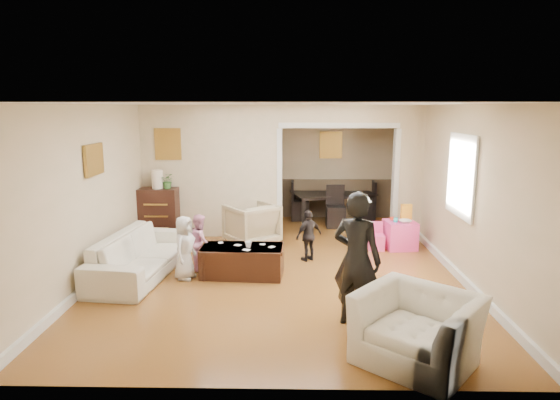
{
  "coord_description": "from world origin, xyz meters",
  "views": [
    {
      "loc": [
        0.15,
        -7.45,
        2.56
      ],
      "look_at": [
        0.0,
        0.2,
        1.05
      ],
      "focal_mm": 30.38,
      "sensor_mm": 36.0,
      "label": 1
    }
  ],
  "objects_px": {
    "dresser": "(159,214)",
    "child_kneel_b": "(200,242)",
    "armchair_back": "(252,224)",
    "dining_table": "(333,206)",
    "child_kneel_a": "(185,248)",
    "coffee_cup": "(248,245)",
    "play_table": "(400,235)",
    "coffee_table": "(242,261)",
    "cyan_cup": "(396,220)",
    "adult_person": "(357,260)",
    "table_lamp": "(157,179)",
    "sofa": "(141,254)",
    "armchair_front": "(417,329)",
    "child_toddler": "(309,235)"
  },
  "relations": [
    {
      "from": "coffee_cup",
      "to": "child_kneel_b",
      "type": "relative_size",
      "value": 0.12
    },
    {
      "from": "sofa",
      "to": "adult_person",
      "type": "relative_size",
      "value": 1.38
    },
    {
      "from": "coffee_cup",
      "to": "sofa",
      "type": "bearing_deg",
      "value": 178.17
    },
    {
      "from": "dining_table",
      "to": "coffee_cup",
      "type": "bearing_deg",
      "value": -127.57
    },
    {
      "from": "play_table",
      "to": "child_kneel_b",
      "type": "xyz_separation_m",
      "value": [
        -3.45,
        -1.19,
        0.19
      ]
    },
    {
      "from": "dining_table",
      "to": "child_kneel_b",
      "type": "distance_m",
      "value": 4.17
    },
    {
      "from": "child_kneel_a",
      "to": "table_lamp",
      "type": "bearing_deg",
      "value": 38.01
    },
    {
      "from": "child_kneel_a",
      "to": "coffee_cup",
      "type": "bearing_deg",
      "value": -70.16
    },
    {
      "from": "sofa",
      "to": "child_kneel_a",
      "type": "height_order",
      "value": "child_kneel_a"
    },
    {
      "from": "table_lamp",
      "to": "dining_table",
      "type": "distance_m",
      "value": 4.02
    },
    {
      "from": "armchair_front",
      "to": "child_kneel_a",
      "type": "distance_m",
      "value": 3.7
    },
    {
      "from": "coffee_cup",
      "to": "table_lamp",
      "type": "bearing_deg",
      "value": 132.96
    },
    {
      "from": "armchair_front",
      "to": "coffee_cup",
      "type": "distance_m",
      "value": 3.1
    },
    {
      "from": "sofa",
      "to": "cyan_cup",
      "type": "xyz_separation_m",
      "value": [
        4.22,
        1.44,
        0.22
      ]
    },
    {
      "from": "armchair_back",
      "to": "table_lamp",
      "type": "height_order",
      "value": "table_lamp"
    },
    {
      "from": "armchair_back",
      "to": "dining_table",
      "type": "distance_m",
      "value": 2.62
    },
    {
      "from": "armchair_back",
      "to": "cyan_cup",
      "type": "height_order",
      "value": "armchair_back"
    },
    {
      "from": "armchair_back",
      "to": "child_toddler",
      "type": "relative_size",
      "value": 0.98
    },
    {
      "from": "coffee_table",
      "to": "coffee_cup",
      "type": "xyz_separation_m",
      "value": [
        0.1,
        -0.05,
        0.28
      ]
    },
    {
      "from": "table_lamp",
      "to": "cyan_cup",
      "type": "xyz_separation_m",
      "value": [
        4.47,
        -0.57,
        -0.65
      ]
    },
    {
      "from": "sofa",
      "to": "armchair_back",
      "type": "bearing_deg",
      "value": -36.14
    },
    {
      "from": "armchair_front",
      "to": "dining_table",
      "type": "height_order",
      "value": "armchair_front"
    },
    {
      "from": "table_lamp",
      "to": "child_kneel_a",
      "type": "height_order",
      "value": "table_lamp"
    },
    {
      "from": "dresser",
      "to": "play_table",
      "type": "height_order",
      "value": "dresser"
    },
    {
      "from": "dresser",
      "to": "coffee_cup",
      "type": "bearing_deg",
      "value": -47.04
    },
    {
      "from": "play_table",
      "to": "child_kneel_b",
      "type": "distance_m",
      "value": 3.66
    },
    {
      "from": "armchair_back",
      "to": "dining_table",
      "type": "relative_size",
      "value": 0.47
    },
    {
      "from": "table_lamp",
      "to": "child_kneel_a",
      "type": "bearing_deg",
      "value": -65.82
    },
    {
      "from": "armchair_front",
      "to": "dresser",
      "type": "bearing_deg",
      "value": 170.36
    },
    {
      "from": "armchair_back",
      "to": "child_kneel_b",
      "type": "height_order",
      "value": "child_kneel_b"
    },
    {
      "from": "coffee_cup",
      "to": "child_kneel_a",
      "type": "distance_m",
      "value": 0.96
    },
    {
      "from": "cyan_cup",
      "to": "dresser",
      "type": "bearing_deg",
      "value": 172.74
    },
    {
      "from": "armchair_back",
      "to": "play_table",
      "type": "height_order",
      "value": "armchair_back"
    },
    {
      "from": "coffee_table",
      "to": "dining_table",
      "type": "height_order",
      "value": "dining_table"
    },
    {
      "from": "dresser",
      "to": "child_kneel_b",
      "type": "xyz_separation_m",
      "value": [
        1.12,
        -1.71,
        -0.06
      ]
    },
    {
      "from": "dresser",
      "to": "dining_table",
      "type": "xyz_separation_m",
      "value": [
        3.54,
        1.68,
        -0.19
      ]
    },
    {
      "from": "coffee_table",
      "to": "cyan_cup",
      "type": "bearing_deg",
      "value": 28.55
    },
    {
      "from": "dresser",
      "to": "coffee_cup",
      "type": "height_order",
      "value": "dresser"
    },
    {
      "from": "armchair_back",
      "to": "child_kneel_b",
      "type": "xyz_separation_m",
      "value": [
        -0.71,
        -1.41,
        0.06
      ]
    },
    {
      "from": "dining_table",
      "to": "child_kneel_a",
      "type": "bearing_deg",
      "value": -137.93
    },
    {
      "from": "dresser",
      "to": "cyan_cup",
      "type": "distance_m",
      "value": 4.51
    },
    {
      "from": "dresser",
      "to": "coffee_table",
      "type": "distance_m",
      "value": 2.73
    },
    {
      "from": "play_table",
      "to": "dining_table",
      "type": "bearing_deg",
      "value": 115.06
    },
    {
      "from": "armchair_back",
      "to": "adult_person",
      "type": "bearing_deg",
      "value": 76.55
    },
    {
      "from": "coffee_cup",
      "to": "adult_person",
      "type": "height_order",
      "value": "adult_person"
    },
    {
      "from": "dresser",
      "to": "adult_person",
      "type": "distance_m",
      "value": 4.96
    },
    {
      "from": "armchair_back",
      "to": "child_toddler",
      "type": "xyz_separation_m",
      "value": [
        1.04,
        -0.96,
        0.05
      ]
    },
    {
      "from": "child_kneel_a",
      "to": "armchair_front",
      "type": "bearing_deg",
      "value": -115.36
    },
    {
      "from": "sofa",
      "to": "play_table",
      "type": "height_order",
      "value": "sofa"
    },
    {
      "from": "table_lamp",
      "to": "child_kneel_b",
      "type": "bearing_deg",
      "value": -56.8
    }
  ]
}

